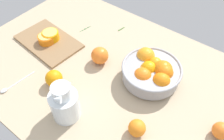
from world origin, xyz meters
TOP-DOWN VIEW (x-y plane):
  - ground_plane at (0.00, 0.00)cm, footprint 143.57×91.57cm
  - fruit_bowl at (15.36, 8.65)cm, footprint 26.38×26.38cm
  - juice_pitcher at (-1.88, -27.26)cm, footprint 11.25×14.50cm
  - cutting_board at (-40.16, -2.55)cm, footprint 35.28×23.97cm
  - orange_half_0 at (-40.04, -3.34)cm, footprint 8.55×8.55cm
  - orange_half_1 at (-39.79, -0.57)cm, footprint 8.55×8.55cm
  - loose_orange_0 at (-16.92, -19.57)cm, footprint 7.55×7.55cm
  - loose_orange_1 at (24.70, -17.16)cm, footprint 6.65×6.65cm
  - loose_orange_2 at (-9.77, 3.12)cm, footprint 8.34×8.34cm
  - loose_orange_3 at (49.76, 0.76)cm, footprint 6.52×6.52cm
  - spoon at (-31.14, -31.89)cm, footprint 3.21×17.14cm
  - herb_sprig_0 at (-32.35, 17.73)cm, footprint 1.76×7.81cm
  - herb_sprig_1 at (-16.34, 29.57)cm, footprint 1.53×5.36cm

SIDE VIEW (x-z plane):
  - ground_plane at x=0.00cm, z-range -3.00..0.00cm
  - herb_sprig_0 at x=-32.35cm, z-range -0.22..0.73cm
  - herb_sprig_1 at x=-16.34cm, z-range -0.19..0.75cm
  - spoon at x=-31.14cm, z-range -0.07..0.93cm
  - cutting_board at x=-40.16cm, z-range 0.00..1.22cm
  - orange_half_0 at x=-40.04cm, z-range 1.19..5.27cm
  - loose_orange_3 at x=49.76cm, z-range 0.00..6.52cm
  - loose_orange_1 at x=24.70cm, z-range 0.00..6.65cm
  - orange_half_1 at x=-39.79cm, z-range 1.19..5.87cm
  - loose_orange_0 at x=-16.92cm, z-range 0.00..7.55cm
  - loose_orange_2 at x=-9.77cm, z-range 0.00..8.34cm
  - fruit_bowl at x=15.36cm, z-range -0.32..10.53cm
  - juice_pitcher at x=-1.88cm, z-range -2.61..15.57cm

